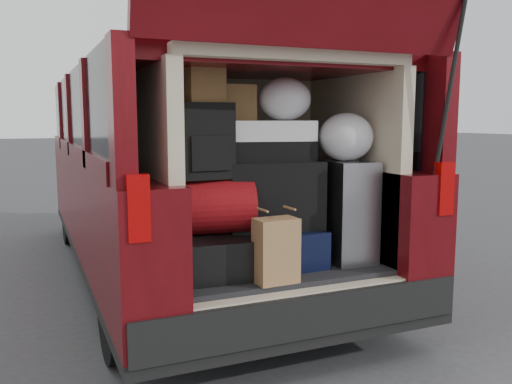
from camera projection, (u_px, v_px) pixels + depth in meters
ground at (280, 362)px, 3.16m from camera, size 80.00×80.00×0.00m
minivan at (188, 176)px, 4.72m from camera, size 1.90×5.35×2.77m
load_floor at (261, 303)px, 3.37m from camera, size 1.24×1.05×0.55m
black_hardshell at (214, 253)px, 3.05m from camera, size 0.44×0.58×0.22m
navy_hardshell at (279, 246)px, 3.23m from camera, size 0.42×0.51×0.22m
silver_roller at (345, 210)px, 3.30m from camera, size 0.28×0.42×0.61m
kraft_bag at (276, 251)px, 2.85m from camera, size 0.23×0.15×0.34m
red_duffel at (210, 206)px, 3.02m from camera, size 0.52×0.38×0.31m
black_soft_case at (274, 194)px, 3.20m from camera, size 0.60×0.43×0.40m
backpack at (205, 141)px, 2.97m from camera, size 0.30×0.19×0.42m
twotone_duffel at (268, 141)px, 3.18m from camera, size 0.57×0.37×0.23m
grocery_sack_lower at (203, 85)px, 2.94m from camera, size 0.22×0.19×0.19m
grocery_sack_upper at (235, 103)px, 3.13m from camera, size 0.22×0.19×0.20m
plastic_bag_center at (285, 99)px, 3.19m from camera, size 0.34×0.32×0.25m
plastic_bag_right at (346, 137)px, 3.20m from camera, size 0.35×0.33×0.28m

